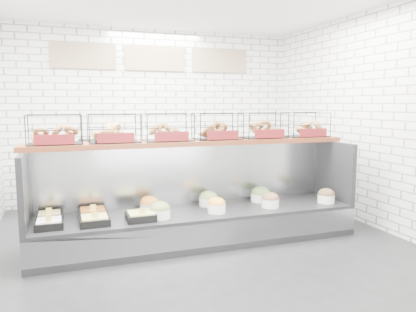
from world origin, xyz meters
name	(u,v)px	position (x,y,z in m)	size (l,w,h in m)	color
ground	(207,249)	(0.00, 0.00, 0.00)	(5.50, 5.50, 0.00)	black
room_shell	(191,77)	(0.00, 0.60, 2.06)	(5.02, 5.51, 3.01)	white
display_case	(197,215)	(-0.01, 0.34, 0.33)	(4.00, 0.90, 1.20)	black
bagel_shelf	(193,130)	(0.00, 0.52, 1.38)	(4.10, 0.50, 0.40)	#4F2111
prep_counter	(161,176)	(0.00, 2.43, 0.47)	(4.00, 0.60, 1.20)	#93969B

